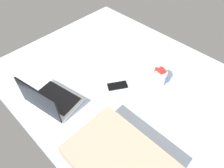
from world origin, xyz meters
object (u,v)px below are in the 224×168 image
object	(u,v)px
cell_phone	(118,86)
pillow	(119,163)
laptop	(51,100)
snack_cup	(160,77)

from	to	relation	value
cell_phone	pillow	distance (cm)	57.85
laptop	pillow	world-z (taller)	laptop
laptop	cell_phone	size ratio (longest dim) A/B	2.62
snack_cup	laptop	bearing A→B (deg)	59.09
snack_cup	pillow	bearing A→B (deg)	108.31
snack_cup	pillow	xyz separation A→B (cm)	(-21.43, 64.78, 0.44)
cell_phone	pillow	xyz separation A→B (cm)	(-40.03, 41.32, 6.10)
pillow	cell_phone	bearing A→B (deg)	-45.91
snack_cup	pillow	distance (cm)	68.23
laptop	cell_phone	bearing A→B (deg)	-126.63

